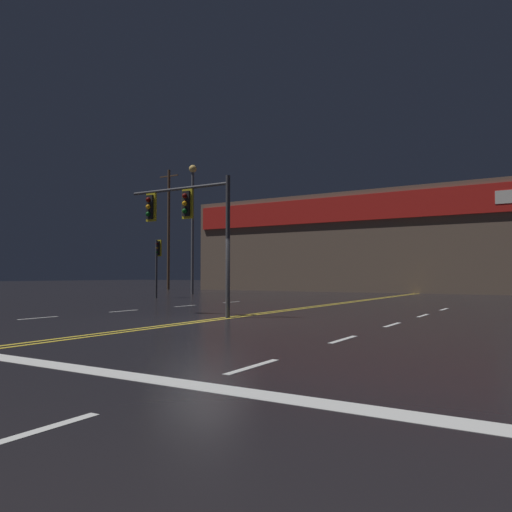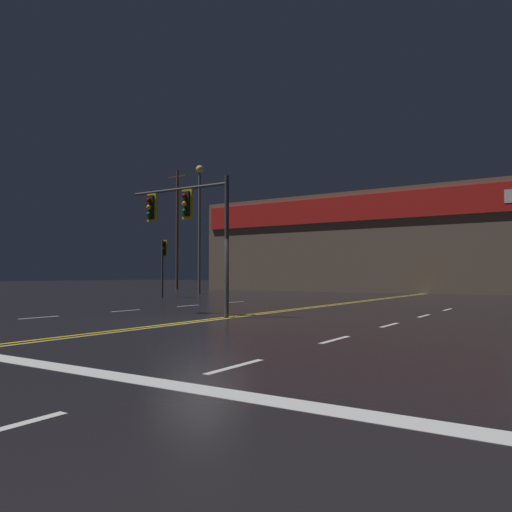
% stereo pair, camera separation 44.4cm
% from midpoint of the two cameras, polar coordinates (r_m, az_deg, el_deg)
% --- Properties ---
extents(ground_plane, '(200.00, 200.00, 0.00)m').
position_cam_midpoint_polar(ground_plane, '(14.72, -5.53, -7.41)').
color(ground_plane, black).
extents(road_markings, '(14.97, 60.00, 0.01)m').
position_cam_midpoint_polar(road_markings, '(13.11, -5.75, -8.03)').
color(road_markings, gold).
rests_on(road_markings, ground).
extents(traffic_signal_median, '(4.14, 0.36, 4.51)m').
position_cam_midpoint_polar(traffic_signal_median, '(16.94, -7.47, 4.81)').
color(traffic_signal_median, '#38383D').
rests_on(traffic_signal_median, ground).
extents(traffic_signal_corner_northwest, '(0.42, 0.36, 3.46)m').
position_cam_midpoint_polar(traffic_signal_corner_northwest, '(30.44, -10.10, 0.09)').
color(traffic_signal_corner_northwest, '#38383D').
rests_on(traffic_signal_corner_northwest, ground).
extents(streetlight_far_right, '(0.56, 0.56, 9.33)m').
position_cam_midpoint_polar(streetlight_far_right, '(36.40, -6.13, 5.09)').
color(streetlight_far_right, '#59595E').
rests_on(streetlight_far_right, ground).
extents(building_backdrop, '(39.76, 10.23, 8.03)m').
position_cam_midpoint_polar(building_backdrop, '(43.36, 20.52, 1.48)').
color(building_backdrop, brown).
rests_on(building_backdrop, ground).
extents(utility_pole_row, '(47.54, 0.26, 11.45)m').
position_cam_midpoint_polar(utility_pole_row, '(37.59, 18.22, 4.88)').
color(utility_pole_row, '#4C3828').
rests_on(utility_pole_row, ground).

